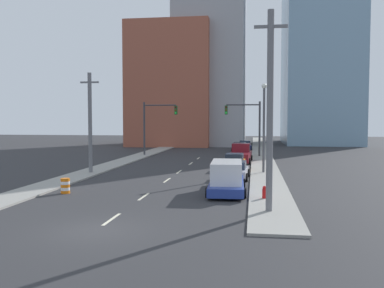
% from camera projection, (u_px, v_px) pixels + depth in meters
% --- Properties ---
extents(ground_plane, '(200.00, 200.00, 0.00)m').
position_uv_depth(ground_plane, '(96.00, 230.00, 17.80)').
color(ground_plane, '#2D2D30').
extents(sidewalk_left, '(2.49, 88.46, 0.12)m').
position_uv_depth(sidewalk_left, '(157.00, 150.00, 62.57)').
color(sidewalk_left, gray).
rests_on(sidewalk_left, ground).
extents(sidewalk_right, '(2.49, 88.46, 0.12)m').
position_uv_depth(sidewalk_right, '(261.00, 151.00, 60.42)').
color(sidewalk_right, gray).
rests_on(sidewalk_right, ground).
extents(lane_stripe_at_2m, '(0.16, 2.40, 0.01)m').
position_uv_depth(lane_stripe_at_2m, '(112.00, 219.00, 19.78)').
color(lane_stripe_at_2m, beige).
rests_on(lane_stripe_at_2m, ground).
extents(lane_stripe_at_8m, '(0.16, 2.40, 0.01)m').
position_uv_depth(lane_stripe_at_8m, '(144.00, 197.00, 25.53)').
color(lane_stripe_at_8m, beige).
rests_on(lane_stripe_at_8m, ground).
extents(lane_stripe_at_15m, '(0.16, 2.40, 0.01)m').
position_uv_depth(lane_stripe_at_15m, '(167.00, 180.00, 32.35)').
color(lane_stripe_at_15m, beige).
rests_on(lane_stripe_at_15m, ground).
extents(lane_stripe_at_20m, '(0.16, 2.40, 0.01)m').
position_uv_depth(lane_stripe_at_20m, '(179.00, 172.00, 37.54)').
color(lane_stripe_at_20m, beige).
rests_on(lane_stripe_at_20m, ground).
extents(lane_stripe_at_27m, '(0.16, 2.40, 0.01)m').
position_uv_depth(lane_stripe_at_27m, '(191.00, 163.00, 44.52)').
color(lane_stripe_at_27m, beige).
rests_on(lane_stripe_at_27m, ground).
extents(lane_stripe_at_33m, '(0.16, 2.40, 0.01)m').
position_uv_depth(lane_stripe_at_33m, '(198.00, 158.00, 50.51)').
color(lane_stripe_at_33m, beige).
rests_on(lane_stripe_at_33m, ground).
extents(building_brick_left, '(14.00, 16.00, 20.83)m').
position_uv_depth(building_brick_left, '(174.00, 87.00, 76.46)').
color(building_brick_left, '#9E513D').
rests_on(building_brick_left, ground).
extents(building_office_center, '(12.00, 20.00, 28.34)m').
position_uv_depth(building_office_center, '(212.00, 68.00, 79.26)').
color(building_office_center, '#99999E').
rests_on(building_office_center, ground).
extents(building_glass_right, '(13.00, 20.00, 41.13)m').
position_uv_depth(building_glass_right, '(320.00, 34.00, 79.99)').
color(building_glass_right, '#7A9EB7').
rests_on(building_glass_right, ground).
extents(traffic_signal_left, '(4.35, 0.35, 6.76)m').
position_uv_depth(traffic_signal_left, '(153.00, 121.00, 53.66)').
color(traffic_signal_left, '#38383D').
rests_on(traffic_signal_left, ground).
extents(traffic_signal_right, '(4.35, 0.35, 6.76)m').
position_uv_depth(traffic_signal_right, '(250.00, 121.00, 51.93)').
color(traffic_signal_right, '#38383D').
rests_on(traffic_signal_right, ground).
extents(utility_pole_right_near, '(1.60, 0.32, 9.88)m').
position_uv_depth(utility_pole_right_near, '(270.00, 110.00, 20.75)').
color(utility_pole_right_near, slate).
rests_on(utility_pole_right_near, ground).
extents(utility_pole_left_mid, '(1.60, 0.32, 8.51)m').
position_uv_depth(utility_pole_left_mid, '(90.00, 122.00, 36.02)').
color(utility_pole_left_mid, slate).
rests_on(utility_pole_left_mid, ground).
extents(traffic_barrel, '(0.56, 0.56, 0.95)m').
position_uv_depth(traffic_barrel, '(65.00, 186.00, 26.62)').
color(traffic_barrel, orange).
rests_on(traffic_barrel, ground).
extents(street_lamp, '(0.44, 0.44, 7.62)m').
position_uv_depth(street_lamp, '(264.00, 121.00, 36.03)').
color(street_lamp, '#4C4C51').
rests_on(street_lamp, ground).
extents(fire_hydrant, '(0.26, 0.26, 0.84)m').
position_uv_depth(fire_hydrant, '(265.00, 193.00, 24.33)').
color(fire_hydrant, red).
rests_on(fire_hydrant, ground).
extents(box_truck_blue, '(2.56, 6.44, 1.99)m').
position_uv_depth(box_truck_blue, '(227.00, 178.00, 26.84)').
color(box_truck_blue, navy).
rests_on(box_truck_blue, ground).
extents(sedan_silver, '(2.15, 4.50, 1.37)m').
position_uv_depth(sedan_silver, '(236.00, 171.00, 33.10)').
color(sedan_silver, '#B2B2BC').
rests_on(sedan_silver, ground).
extents(sedan_orange, '(2.13, 4.43, 1.51)m').
position_uv_depth(sedan_orange, '(234.00, 163.00, 38.67)').
color(sedan_orange, orange).
rests_on(sedan_orange, ground).
extents(pickup_truck_maroon, '(2.59, 5.64, 2.00)m').
position_uv_depth(pickup_truck_maroon, '(240.00, 155.00, 45.46)').
color(pickup_truck_maroon, maroon).
rests_on(pickup_truck_maroon, ground).
extents(sedan_yellow, '(2.20, 4.59, 1.37)m').
position_uv_depth(sedan_yellow, '(241.00, 152.00, 51.77)').
color(sedan_yellow, gold).
rests_on(sedan_yellow, ground).
extents(sedan_white, '(2.21, 4.81, 1.44)m').
position_uv_depth(sedan_white, '(240.00, 148.00, 58.33)').
color(sedan_white, silver).
rests_on(sedan_white, ground).
extents(sedan_navy, '(2.21, 4.52, 1.38)m').
position_uv_depth(sedan_navy, '(245.00, 146.00, 64.27)').
color(sedan_navy, '#141E47').
rests_on(sedan_navy, ground).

